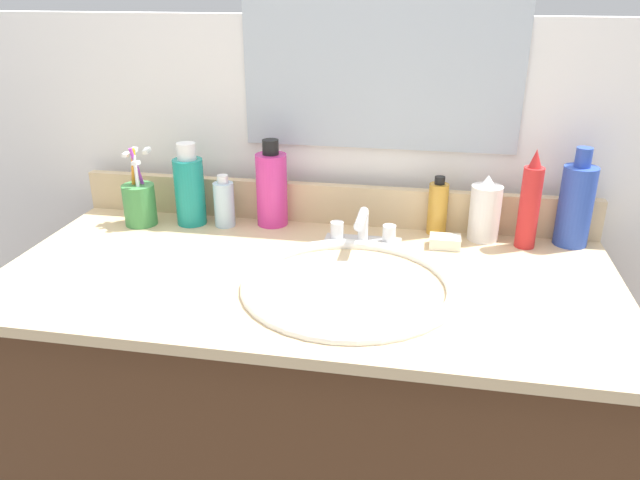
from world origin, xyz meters
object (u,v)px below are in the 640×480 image
Objects in this scene: bottle_soap_pink at (272,188)px; bottle_shampoo_blue at (576,204)px; bottle_mouthwash_teal at (190,188)px; faucet at (363,234)px; bottle_lotion_white at (485,211)px; bottle_oil_amber at (438,208)px; bottle_gel_clear at (224,203)px; bottle_spray_red at (530,204)px; cup_green at (140,202)px; soap_bar at (445,242)px.

bottle_soap_pink is 0.65m from bottle_shampoo_blue.
bottle_shampoo_blue is at bearing 0.10° from bottle_soap_pink.
bottle_soap_pink is 0.19m from bottle_mouthwash_teal.
faucet is at bearing -22.67° from bottle_soap_pink.
bottle_lotion_white is 1.10× the size of bottle_oil_amber.
faucet is 0.19m from bottle_oil_amber.
bottle_lotion_white is 0.10m from bottle_oil_amber.
bottle_spray_red is at bearing -0.05° from bottle_gel_clear.
bottle_spray_red is 1.16× the size of cup_green.
bottle_spray_red is 0.74m from bottle_mouthwash_teal.
soap_bar is (0.57, -0.03, -0.07)m from bottle_mouthwash_teal.
bottle_lotion_white reaches higher than faucet.
cup_green is (-0.11, -0.03, -0.03)m from bottle_mouthwash_teal.
bottle_lotion_white is 2.24× the size of soap_bar.
bottle_soap_pink is 1.51× the size of bottle_oil_amber.
bottle_shampoo_blue is at bearing 12.07° from faucet.
bottle_oil_amber is 2.03× the size of soap_bar.
bottle_shampoo_blue reaches higher than bottle_soap_pink.
bottle_lotion_white is 0.69× the size of bottle_shampoo_blue.
soap_bar is at bearing -142.92° from bottle_lotion_white.
bottle_soap_pink is at bearing 170.56° from soap_bar.
bottle_gel_clear is 0.63× the size of bottle_mouthwash_teal.
faucet is at bearing -167.93° from bottle_shampoo_blue.
bottle_lotion_white is (0.25, 0.09, 0.04)m from faucet.
faucet is 0.27m from bottle_lotion_white.
faucet is 0.45m from bottle_shampoo_blue.
bottle_lotion_white is (0.47, -0.00, -0.02)m from bottle_soap_pink.
cup_green reaches higher than faucet.
bottle_soap_pink reaches higher than soap_bar.
bottle_lotion_white reaches higher than soap_bar.
bottle_oil_amber is at bearing 177.88° from bottle_shampoo_blue.
bottle_gel_clear is (-0.10, -0.03, -0.03)m from bottle_soap_pink.
cup_green is (-0.94, -0.06, -0.04)m from bottle_shampoo_blue.
bottle_lotion_white is 0.80× the size of cup_green.
soap_bar is at bearing -165.83° from bottle_shampoo_blue.
bottle_shampoo_blue reaches higher than bottle_gel_clear.
bottle_shampoo_blue reaches higher than bottle_lotion_white.
bottle_mouthwash_teal is at bearing -177.78° from bottle_lotion_white.
soap_bar is (0.49, -0.04, -0.04)m from bottle_gel_clear.
bottle_oil_amber reaches higher than faucet.
cup_green is (-0.51, 0.04, 0.02)m from faucet.
bottle_spray_red reaches higher than bottle_lotion_white.
bottle_lotion_white is at bearing 3.85° from cup_green.
soap_bar is (0.39, -0.06, -0.07)m from bottle_soap_pink.
bottle_shampoo_blue is at bearing 2.11° from bottle_mouthwash_teal.
bottle_mouthwash_teal is 1.04× the size of cup_green.
bottle_shampoo_blue reaches higher than soap_bar.
bottle_oil_amber is 0.67m from cup_green.
bottle_soap_pink is (-0.22, 0.09, 0.06)m from faucet.
bottle_spray_red reaches higher than bottle_gel_clear.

